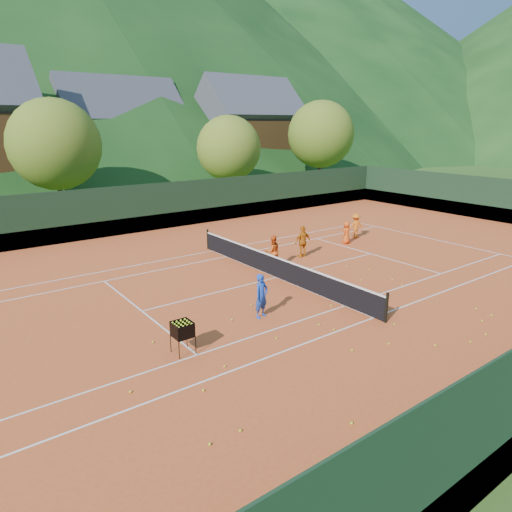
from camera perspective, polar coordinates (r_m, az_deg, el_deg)
ground at (r=20.49m, az=2.61°, el=-2.73°), size 400.00×400.00×0.00m
clay_court at (r=20.49m, az=2.61°, el=-2.71°), size 40.00×24.00×0.02m
mountain_far_right at (r=198.36m, az=-5.32°, el=28.16°), size 260.00×260.00×95.00m
coach at (r=16.12m, az=0.68°, el=-5.01°), size 0.66×0.51×1.61m
student_a at (r=21.70m, az=2.10°, el=0.57°), size 0.87×0.75×1.56m
student_b at (r=23.48m, az=5.87°, el=1.83°), size 0.97×0.43×1.64m
student_c at (r=26.53m, az=11.25°, el=2.90°), size 0.70×0.53×1.29m
student_d at (r=27.94m, az=12.34°, el=3.71°), size 1.08×0.80×1.48m
tennis_ball_0 at (r=14.96m, az=-12.76°, el=-10.43°), size 0.07×0.07×0.07m
tennis_ball_1 at (r=20.93m, az=16.68°, el=-2.86°), size 0.07×0.07×0.07m
tennis_ball_2 at (r=20.53m, az=12.97°, el=-2.95°), size 0.07×0.07×0.07m
tennis_ball_3 at (r=15.62m, az=9.72°, el=-9.05°), size 0.07×0.07×0.07m
tennis_ball_4 at (r=18.54m, az=27.36°, el=-6.57°), size 0.07×0.07×0.07m
tennis_ball_5 at (r=22.32m, az=11.31°, el=-1.28°), size 0.07×0.07×0.07m
tennis_ball_6 at (r=15.90m, az=7.89°, el=-8.50°), size 0.07×0.07×0.07m
tennis_ball_7 at (r=14.85m, az=2.58°, el=-10.22°), size 0.07×0.07×0.07m
tennis_ball_8 at (r=13.32m, az=-3.94°, el=-13.61°), size 0.07×0.07×0.07m
tennis_ball_9 at (r=10.96m, az=-1.97°, el=-20.97°), size 0.07×0.07×0.07m
tennis_ball_10 at (r=16.15m, az=-3.04°, el=-7.95°), size 0.07×0.07×0.07m
tennis_ball_11 at (r=12.34m, az=-6.60°, el=-16.33°), size 0.07×0.07×0.07m
tennis_ball_12 at (r=16.49m, az=16.93°, el=-8.15°), size 0.07×0.07×0.07m
tennis_ball_13 at (r=14.43m, az=11.93°, el=-11.44°), size 0.07×0.07×0.07m
tennis_ball_14 at (r=16.11m, az=25.24°, el=-9.66°), size 0.07×0.07×0.07m
tennis_ball_15 at (r=11.38m, az=11.86°, el=-19.76°), size 0.07×0.07×0.07m
tennis_ball_16 at (r=17.89m, az=26.40°, el=-7.25°), size 0.07×0.07×0.07m
tennis_ball_17 at (r=15.09m, az=16.27°, el=-10.47°), size 0.07×0.07×0.07m
tennis_ball_18 at (r=22.04m, az=13.95°, el=-1.68°), size 0.07×0.07×0.07m
tennis_ball_19 at (r=18.89m, az=25.78°, el=-5.95°), size 0.07×0.07×0.07m
tennis_ball_20 at (r=20.38m, az=17.77°, el=-3.48°), size 0.07×0.07×0.07m
tennis_ball_21 at (r=17.39m, az=-0.57°, el=-6.10°), size 0.07×0.07×0.07m
tennis_ball_22 at (r=17.54m, az=9.36°, el=-6.13°), size 0.07×0.07×0.07m
tennis_ball_23 at (r=10.64m, az=-5.82°, el=-22.36°), size 0.07×0.07×0.07m
tennis_ball_24 at (r=15.44m, az=21.51°, el=-10.35°), size 0.07×0.07×0.07m
tennis_ball_25 at (r=12.62m, az=-15.42°, el=-16.05°), size 0.07×0.07×0.07m
tennis_ball_26 at (r=16.86m, az=26.78°, el=-8.73°), size 0.07×0.07×0.07m
court_lines at (r=20.49m, az=2.61°, el=-2.67°), size 23.83×11.03×0.00m
tennis_net at (r=20.33m, az=2.62°, el=-1.35°), size 0.10×12.07×1.10m
perimeter_fence at (r=20.12m, az=2.65°, el=0.68°), size 40.40×24.24×3.00m
ball_hopper at (r=13.89m, az=-9.18°, el=-9.13°), size 0.57×0.57×1.00m
chalet_mid at (r=52.31m, az=-16.61°, el=13.83°), size 12.65×8.82×11.45m
chalet_right at (r=55.38m, az=-0.95°, el=14.86°), size 11.50×8.82×11.91m
tree_b at (r=35.98m, az=-23.86°, el=12.61°), size 6.40×6.40×8.40m
tree_c at (r=40.69m, az=-3.42°, el=13.29°), size 5.60×5.60×7.35m
tree_d at (r=48.99m, az=8.10°, el=14.82°), size 6.80×6.80×8.93m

